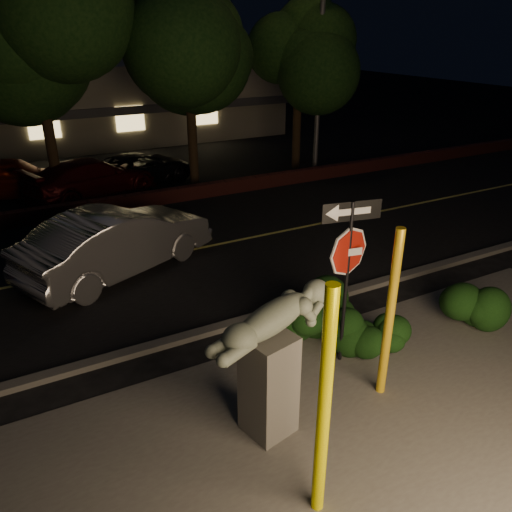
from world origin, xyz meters
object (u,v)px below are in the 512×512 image
at_px(signpost, 349,252).
at_px(parked_car_red, 11,178).
at_px(parked_car_darkred, 92,178).
at_px(silver_sedan, 118,241).
at_px(parked_car_dark, 140,168).
at_px(yellow_pole_left, 324,408).
at_px(sculpture, 271,353).
at_px(streetlight, 318,17).
at_px(yellow_pole_right, 390,316).

relative_size(signpost, parked_car_red, 0.72).
height_order(signpost, parked_car_darkred, signpost).
height_order(silver_sedan, parked_car_dark, silver_sedan).
height_order(yellow_pole_left, parked_car_red, yellow_pole_left).
distance_m(sculpture, silver_sedan, 6.70).
bearing_deg(parked_car_red, parked_car_darkred, -105.62).
distance_m(sculpture, streetlight, 15.78).
xyz_separation_m(yellow_pole_left, parked_car_red, (-2.44, 16.10, -0.91)).
height_order(parked_car_red, parked_car_darkred, parked_car_red).
xyz_separation_m(silver_sedan, parked_car_dark, (2.69, 7.47, -0.22)).
relative_size(sculpture, streetlight, 0.23).
distance_m(parked_car_red, parked_car_dark, 4.64).
relative_size(streetlight, parked_car_dark, 2.30).
xyz_separation_m(signpost, parked_car_darkred, (-2.00, 12.35, -1.53)).
relative_size(sculpture, parked_car_darkred, 0.47).
relative_size(sculpture, silver_sedan, 0.46).
bearing_deg(streetlight, signpost, -131.17).
relative_size(streetlight, parked_car_darkred, 2.09).
bearing_deg(yellow_pole_left, streetlight, 56.60).
relative_size(yellow_pole_right, parked_car_darkred, 0.62).
bearing_deg(parked_car_darkred, yellow_pole_left, 159.87).
distance_m(streetlight, silver_sedan, 12.22).
relative_size(signpost, parked_car_darkred, 0.64).
distance_m(yellow_pole_left, streetlight, 17.01).
xyz_separation_m(streetlight, silver_sedan, (-9.56, -5.55, -5.22)).
xyz_separation_m(yellow_pole_left, sculpture, (0.15, 1.52, -0.23)).
bearing_deg(yellow_pole_right, parked_car_red, 107.72).
relative_size(yellow_pole_right, sculpture, 1.31).
distance_m(signpost, parked_car_darkred, 12.61).
bearing_deg(yellow_pole_left, yellow_pole_right, 31.48).
distance_m(signpost, parked_car_red, 14.50).
bearing_deg(silver_sedan, parked_car_dark, -43.63).
bearing_deg(streetlight, sculpture, -135.96).
bearing_deg(sculpture, parked_car_darkred, 77.36).
relative_size(parked_car_darkred, parked_car_dark, 1.10).
height_order(yellow_pole_left, parked_car_darkred, yellow_pole_left).
distance_m(signpost, streetlight, 13.74).
bearing_deg(streetlight, yellow_pole_left, -133.26).
height_order(yellow_pole_right, parked_car_red, yellow_pole_right).
bearing_deg(streetlight, parked_car_red, 158.42).
bearing_deg(yellow_pole_left, signpost, 48.13).
distance_m(signpost, silver_sedan, 6.48).
bearing_deg(yellow_pole_right, yellow_pole_left, -148.52).
relative_size(yellow_pole_right, silver_sedan, 0.60).
xyz_separation_m(yellow_pole_right, signpost, (-0.08, 1.05, 0.72)).
xyz_separation_m(silver_sedan, parked_car_red, (-1.93, 7.93, -0.10)).
xyz_separation_m(signpost, streetlight, (6.86, 11.28, 3.82)).
bearing_deg(signpost, yellow_pole_right, -74.54).
bearing_deg(parked_car_red, silver_sedan, -155.45).
height_order(sculpture, parked_car_darkred, sculpture).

